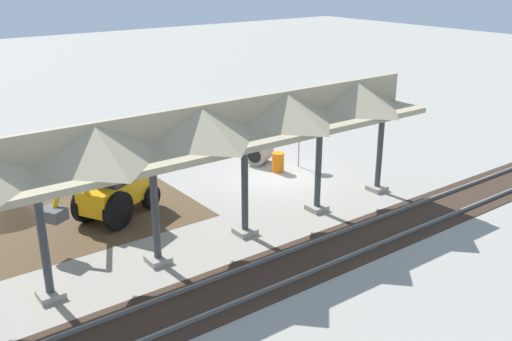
% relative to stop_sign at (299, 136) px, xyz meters
% --- Properties ---
extents(ground_plane, '(120.00, 120.00, 0.00)m').
position_rel_stop_sign_xyz_m(ground_plane, '(1.71, 0.54, -1.50)').
color(ground_plane, '#9E998E').
extents(dirt_work_zone, '(9.48, 7.00, 0.01)m').
position_rel_stop_sign_xyz_m(dirt_work_zone, '(10.77, -1.06, -1.50)').
color(dirt_work_zone, brown).
rests_on(dirt_work_zone, ground).
extents(platform_canopy, '(18.34, 3.20, 4.90)m').
position_rel_stop_sign_xyz_m(platform_canopy, '(7.89, 4.27, 2.66)').
color(platform_canopy, '#9E998E').
rests_on(platform_canopy, ground).
extents(rail_tracks, '(60.00, 2.58, 0.15)m').
position_rel_stop_sign_xyz_m(rail_tracks, '(1.71, 7.05, -1.47)').
color(rail_tracks, slate).
rests_on(rail_tracks, ground).
extents(stop_sign, '(0.74, 0.21, 2.10)m').
position_rel_stop_sign_xyz_m(stop_sign, '(0.00, 0.00, 0.00)').
color(stop_sign, gray).
rests_on(stop_sign, ground).
extents(backhoe, '(5.11, 3.46, 2.82)m').
position_rel_stop_sign_xyz_m(backhoe, '(9.16, 0.18, -0.24)').
color(backhoe, orange).
rests_on(backhoe, ground).
extents(dirt_mound, '(6.06, 6.06, 2.07)m').
position_rel_stop_sign_xyz_m(dirt_mound, '(12.51, -2.23, -1.50)').
color(dirt_mound, brown).
rests_on(dirt_mound, ground).
extents(concrete_pipe, '(1.49, 1.46, 1.04)m').
position_rel_stop_sign_xyz_m(concrete_pipe, '(1.19, -1.50, -0.98)').
color(concrete_pipe, '#9E9384').
rests_on(concrete_pipe, ground).
extents(traffic_barrel, '(0.56, 0.56, 0.90)m').
position_rel_stop_sign_xyz_m(traffic_barrel, '(1.20, -0.05, -1.05)').
color(traffic_barrel, orange).
rests_on(traffic_barrel, ground).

